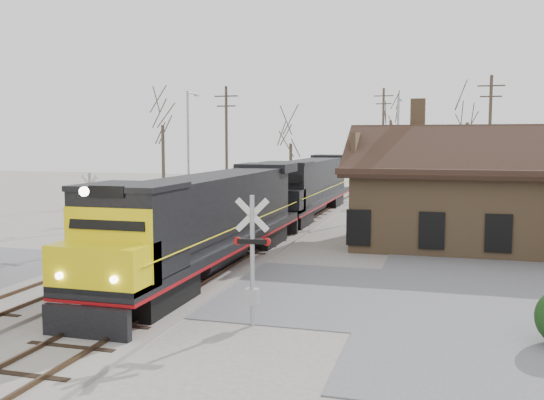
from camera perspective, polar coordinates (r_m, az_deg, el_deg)
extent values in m
plane|color=#A6A096|center=(24.27, -7.64, -7.76)|extent=(140.00, 140.00, 0.00)
cube|color=#5B5B60|center=(24.27, -7.65, -7.72)|extent=(60.00, 9.00, 0.03)
cube|color=#A6A096|center=(38.24, 1.34, -2.66)|extent=(3.40, 90.00, 0.12)
cube|color=#473323|center=(38.41, 0.30, -2.46)|extent=(0.08, 90.00, 0.14)
cube|color=#473323|center=(38.05, 2.38, -2.54)|extent=(0.08, 90.00, 0.14)
cube|color=#A6A096|center=(39.59, -4.99, -2.40)|extent=(3.40, 90.00, 0.12)
cube|color=#473323|center=(39.84, -5.95, -2.20)|extent=(0.08, 90.00, 0.14)
cube|color=#473323|center=(39.33, -4.01, -2.28)|extent=(0.08, 90.00, 0.14)
cube|color=olive|center=(33.92, 20.03, -0.78)|extent=(14.00, 8.00, 4.00)
cube|color=black|center=(33.76, 20.15, 2.76)|extent=(15.20, 9.20, 0.30)
cube|color=black|center=(31.44, 20.53, 4.38)|extent=(15.00, 4.71, 2.66)
cube|color=black|center=(36.02, 19.94, 4.53)|extent=(15.00, 4.71, 2.66)
cube|color=olive|center=(35.18, 13.56, 7.46)|extent=(0.80, 0.80, 2.20)
cube|color=black|center=(20.83, -11.85, -8.60)|extent=(2.40, 3.83, 0.96)
cube|color=black|center=(32.15, -1.49, -3.42)|extent=(2.40, 3.83, 0.96)
cube|color=black|center=(26.23, -5.55, -3.84)|extent=(2.88, 19.17, 0.34)
cube|color=#980B0E|center=(26.26, -5.55, -4.29)|extent=(2.90, 19.17, 0.12)
cube|color=black|center=(27.13, -4.66, -0.34)|extent=(2.49, 13.90, 2.68)
cube|color=black|center=(19.65, -13.16, -2.79)|extent=(2.88, 2.68, 2.68)
cube|color=yellow|center=(18.40, -15.56, -6.00)|extent=(2.88, 1.73, 1.34)
cube|color=black|center=(17.96, -17.06, -11.06)|extent=(2.68, 0.25, 0.96)
cylinder|color=#FFF2CC|center=(17.34, -17.28, 0.77)|extent=(0.27, 0.10, 0.27)
cube|color=black|center=(39.02, 1.66, -1.80)|extent=(2.40, 3.83, 0.96)
cube|color=black|center=(51.11, 5.08, -0.04)|extent=(2.40, 3.83, 0.96)
cube|color=black|center=(44.96, 3.61, 0.17)|extent=(2.88, 19.17, 0.34)
cube|color=#980B0E|center=(44.98, 3.61, -0.10)|extent=(2.90, 19.17, 0.12)
cube|color=black|center=(46.01, 3.94, 2.15)|extent=(2.49, 13.90, 2.68)
cube|color=black|center=(37.96, 1.35, 1.40)|extent=(2.88, 2.68, 2.68)
cube|color=black|center=(36.46, 0.71, -0.06)|extent=(2.88, 1.73, 1.34)
cube|color=black|center=(35.71, 0.30, -2.50)|extent=(2.68, 0.25, 0.96)
cylinder|color=#A5A8AD|center=(18.32, -1.87, -5.76)|extent=(0.14, 0.14, 3.98)
cube|color=silver|center=(18.09, -1.88, -1.43)|extent=(1.04, 0.15, 1.04)
cube|color=silver|center=(18.09, -1.88, -1.43)|extent=(1.04, 0.15, 1.04)
cube|color=black|center=(18.21, -1.88, -3.92)|extent=(0.91, 0.24, 0.15)
cylinder|color=#B20C0C|center=(18.30, -3.25, -3.87)|extent=(0.25, 0.11, 0.24)
cylinder|color=#B20C0C|center=(18.13, -0.48, -3.96)|extent=(0.25, 0.11, 0.24)
cube|color=#A5A8AD|center=(18.57, -1.86, -9.07)|extent=(0.40, 0.30, 0.50)
cylinder|color=#A5A8AD|center=(31.65, -16.72, -1.13)|extent=(0.14, 0.14, 3.98)
cube|color=silver|center=(31.52, -16.79, 1.38)|extent=(1.04, 0.18, 1.04)
cube|color=silver|center=(31.52, -16.79, 1.38)|extent=(1.04, 0.18, 1.04)
cube|color=black|center=(31.58, -16.75, -0.06)|extent=(0.91, 0.27, 0.15)
cylinder|color=#B20C0C|center=(31.30, -16.12, -0.09)|extent=(0.25, 0.11, 0.24)
cylinder|color=#B20C0C|center=(31.87, -17.36, -0.03)|extent=(0.25, 0.11, 0.24)
cube|color=#A5A8AD|center=(31.79, -16.66, -3.10)|extent=(0.40, 0.30, 0.50)
cylinder|color=#A5A8AD|center=(44.61, -7.89, 4.28)|extent=(0.18, 0.18, 9.12)
cylinder|color=#A5A8AD|center=(45.55, -7.51, 9.93)|extent=(0.12, 1.80, 0.12)
cube|color=#A5A8AD|center=(46.27, -7.11, 9.75)|extent=(0.25, 0.50, 0.12)
cylinder|color=#A5A8AD|center=(46.05, 11.71, 4.07)|extent=(0.18, 0.18, 8.81)
cylinder|color=#A5A8AD|center=(47.03, 11.90, 9.35)|extent=(0.12, 1.80, 0.12)
cube|color=#A5A8AD|center=(47.82, 11.96, 9.17)|extent=(0.25, 0.50, 0.12)
cylinder|color=#A5A8AD|center=(59.67, 13.93, 4.31)|extent=(0.18, 0.18, 8.68)
cylinder|color=#A5A8AD|center=(60.63, 14.05, 8.33)|extent=(0.12, 1.80, 0.12)
cube|color=#A5A8AD|center=(61.43, 14.08, 8.20)|extent=(0.25, 0.50, 0.12)
cylinder|color=#382D23|center=(49.97, -4.31, 4.95)|extent=(0.24, 0.24, 9.95)
cube|color=#382D23|center=(50.08, -4.34, 9.72)|extent=(2.00, 0.10, 0.10)
cube|color=#382D23|center=(50.03, -4.34, 8.81)|extent=(1.60, 0.10, 0.10)
cylinder|color=#382D23|center=(64.02, 10.39, 5.46)|extent=(0.24, 0.24, 10.90)
cube|color=#382D23|center=(64.18, 10.47, 9.62)|extent=(2.00, 0.10, 0.10)
cube|color=#382D23|center=(64.13, 10.45, 8.90)|extent=(1.60, 0.10, 0.10)
cylinder|color=#382D23|center=(49.13, 19.76, 4.92)|extent=(0.24, 0.24, 10.47)
cube|color=#382D23|center=(49.30, 19.94, 10.08)|extent=(2.00, 0.10, 0.10)
cube|color=#382D23|center=(49.24, 19.91, 9.15)|extent=(1.60, 0.10, 0.10)
cylinder|color=#382D23|center=(56.81, -10.19, 3.45)|extent=(0.32, 0.32, 6.95)
cylinder|color=#382D23|center=(61.09, 1.77, 2.89)|extent=(0.32, 0.32, 5.23)
cylinder|color=#382D23|center=(72.02, 11.05, 4.26)|extent=(0.32, 0.32, 7.86)
cylinder|color=#382D23|center=(62.14, 17.81, 3.61)|extent=(0.32, 0.32, 7.29)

